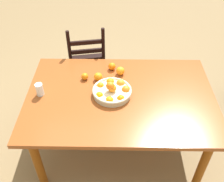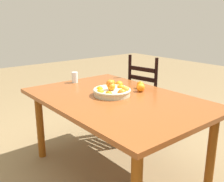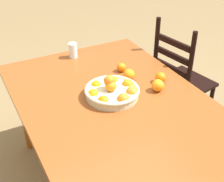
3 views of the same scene
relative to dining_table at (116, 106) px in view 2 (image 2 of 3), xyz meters
name	(u,v)px [view 2 (image 2 of 3)]	position (x,y,z in m)	size (l,w,h in m)	color
ground_plane	(116,170)	(0.00, 0.00, -0.64)	(12.00, 12.00, 0.00)	olive
dining_table	(116,106)	(0.00, 0.00, 0.00)	(1.62, 1.09, 0.73)	brown
chair_near_window	(148,99)	(-0.37, 0.80, -0.19)	(0.48, 0.48, 0.98)	black
fruit_bowl	(112,91)	(-0.07, 0.01, 0.12)	(0.34, 0.34, 0.14)	beige
orange_loose_0	(112,83)	(-0.33, 0.22, 0.11)	(0.06, 0.06, 0.06)	orange
orange_loose_1	(140,87)	(0.00, 0.30, 0.12)	(0.08, 0.08, 0.08)	orange
orange_loose_2	(140,85)	(-0.08, 0.37, 0.12)	(0.07, 0.07, 0.07)	orange
orange_loose_3	(119,85)	(-0.20, 0.21, 0.12)	(0.08, 0.08, 0.08)	orange
drinking_glass	(75,77)	(-0.69, 0.00, 0.14)	(0.06, 0.06, 0.11)	silver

